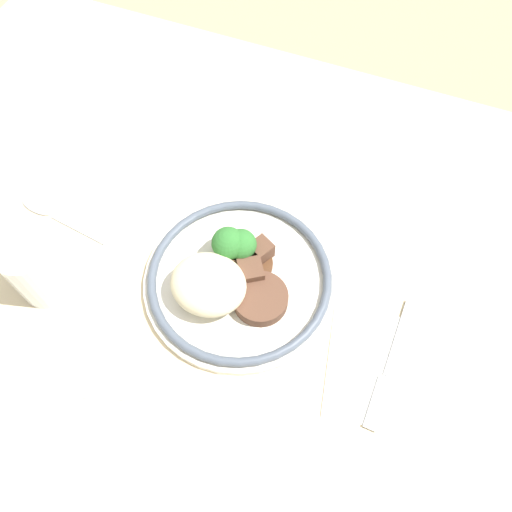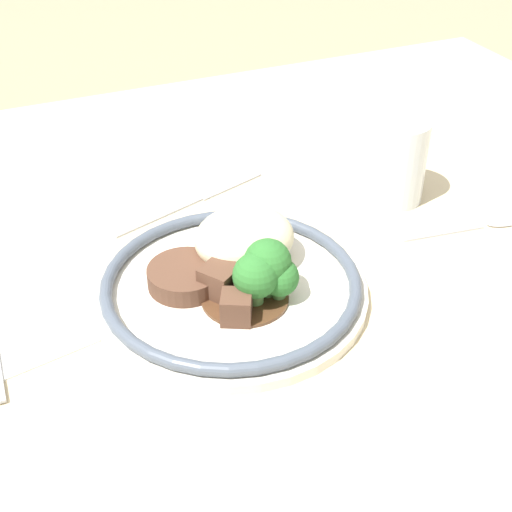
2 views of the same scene
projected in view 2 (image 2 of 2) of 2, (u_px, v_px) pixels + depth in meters
ground_plane at (250, 296)px, 0.73m from camera, size 8.00×8.00×0.00m
dining_table at (250, 282)px, 0.72m from camera, size 1.25×0.98×0.04m
plate at (235, 275)px, 0.66m from camera, size 0.25×0.25×0.07m
juice_glass at (393, 165)px, 0.80m from camera, size 0.07×0.07×0.10m
knife at (197, 200)px, 0.81m from camera, size 0.20×0.08×0.00m
spoon at (492, 224)px, 0.77m from camera, size 0.15×0.03×0.01m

